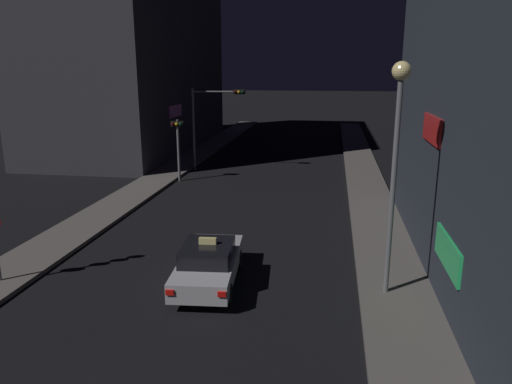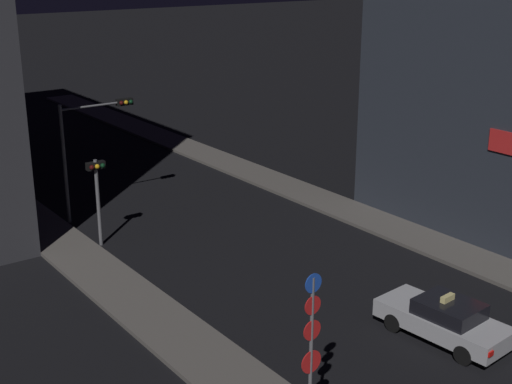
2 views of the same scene
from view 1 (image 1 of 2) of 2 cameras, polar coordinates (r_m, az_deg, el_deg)
The scene contains 7 objects.
sidewalk_left at distance 35.22m, azimuth -9.06°, elevation 3.13°, with size 2.33×58.38×0.16m, color #5B5651.
sidewalk_right at distance 33.59m, azimuth 12.58°, elevation 2.41°, with size 2.33×58.38×0.16m, color #5B5651.
building_facade_left at distance 43.90m, azimuth -14.41°, elevation 18.61°, with size 9.90×23.22×20.77m.
taxi at distance 15.93m, azimuth -5.67°, elevation -8.39°, with size 2.16×4.58×1.62m.
traffic_light_overhead at distance 33.01m, azimuth -5.27°, elevation 9.44°, with size 3.69×0.42×5.65m.
traffic_light_left_kerb at distance 30.19m, azimuth -9.28°, elevation 6.40°, with size 0.80×0.42×3.86m.
street_lamp_near_block at distance 14.42m, azimuth 16.41°, elevation 6.55°, with size 0.54×0.54×6.96m.
Camera 1 is at (4.31, -5.63, 6.91)m, focal length 33.62 mm.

